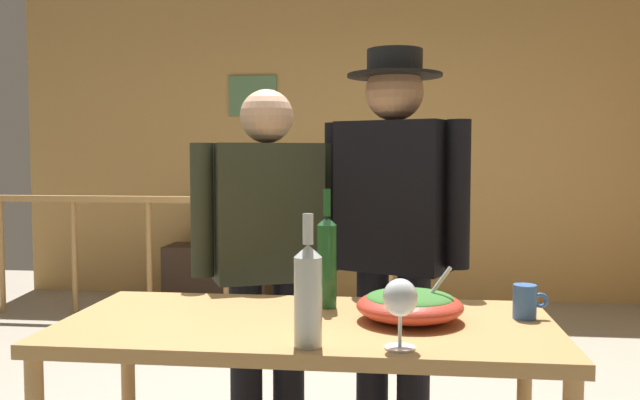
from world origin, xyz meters
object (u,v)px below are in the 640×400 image
at_px(stair_railing, 249,238).
at_px(person_standing_left, 267,247).
at_px(wine_bottle_green, 327,260).
at_px(wine_glass, 400,300).
at_px(salad_bowl, 410,304).
at_px(tv_console, 218,273).
at_px(mug_blue, 525,302).
at_px(person_standing_right, 394,223).
at_px(flat_screen_tv, 217,221).
at_px(serving_table, 307,346).
at_px(wine_bottle_clear, 308,293).
at_px(framed_picture, 253,96).

distance_m(stair_railing, person_standing_left, 2.54).
bearing_deg(wine_bottle_green, person_standing_left, 121.17).
bearing_deg(wine_glass, salad_bowl, 84.28).
xyz_separation_m(tv_console, salad_bowl, (1.60, -3.69, 0.59)).
bearing_deg(salad_bowl, mug_blue, 11.67).
bearing_deg(stair_railing, mug_blue, -62.82).
distance_m(tv_console, person_standing_right, 3.51).
distance_m(flat_screen_tv, wine_bottle_green, 3.76).
bearing_deg(serving_table, person_standing_left, 110.85).
relative_size(mug_blue, person_standing_right, 0.06).
relative_size(wine_bottle_clear, person_standing_right, 0.21).
bearing_deg(serving_table, salad_bowl, 5.11).
relative_size(wine_glass, wine_bottle_green, 0.47).
distance_m(serving_table, wine_glass, 0.44).
height_order(salad_bowl, wine_glass, wine_glass).
bearing_deg(wine_glass, person_standing_right, 91.54).
height_order(stair_railing, wine_glass, stair_railing).
distance_m(wine_bottle_green, person_standing_left, 0.57).
height_order(serving_table, wine_bottle_green, wine_bottle_green).
distance_m(serving_table, wine_bottle_green, 0.30).
bearing_deg(tv_console, wine_bottle_green, -69.33).
xyz_separation_m(flat_screen_tv, person_standing_left, (1.04, -3.02, 0.20)).
bearing_deg(salad_bowl, person_standing_right, 94.95).
xyz_separation_m(stair_railing, person_standing_right, (1.14, -2.45, 0.38)).
distance_m(flat_screen_tv, salad_bowl, 4.00).
relative_size(stair_railing, person_standing_left, 2.07).
xyz_separation_m(framed_picture, stair_railing, (0.15, -0.90, -1.18)).
relative_size(wine_bottle_green, mug_blue, 3.65).
bearing_deg(mug_blue, wine_bottle_green, 172.74).
height_order(wine_bottle_green, mug_blue, wine_bottle_green).
distance_m(wine_bottle_green, wine_bottle_clear, 0.46).
bearing_deg(stair_railing, person_standing_left, -75.54).
bearing_deg(framed_picture, person_standing_right, -68.87).
height_order(serving_table, wine_bottle_clear, wine_bottle_clear).
xyz_separation_m(stair_railing, flat_screen_tv, (-0.41, 0.58, 0.07)).
bearing_deg(mug_blue, framed_picture, 113.51).
distance_m(tv_console, wine_bottle_clear, 4.27).
height_order(serving_table, wine_glass, wine_glass).
height_order(framed_picture, wine_bottle_clear, framed_picture).
bearing_deg(serving_table, framed_picture, 104.52).
height_order(framed_picture, flat_screen_tv, framed_picture).
height_order(stair_railing, salad_bowl, stair_railing).
xyz_separation_m(flat_screen_tv, wine_bottle_green, (1.34, -3.51, 0.23)).
height_order(tv_console, mug_blue, mug_blue).
xyz_separation_m(stair_railing, wine_glass, (1.16, -3.38, 0.27)).
relative_size(wine_bottle_green, person_standing_left, 0.25).
bearing_deg(wine_bottle_clear, person_standing_left, 107.28).
distance_m(tv_console, salad_bowl, 4.07).
bearing_deg(wine_bottle_clear, framed_picture, 104.12).
bearing_deg(tv_console, flat_screen_tv, -90.00).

